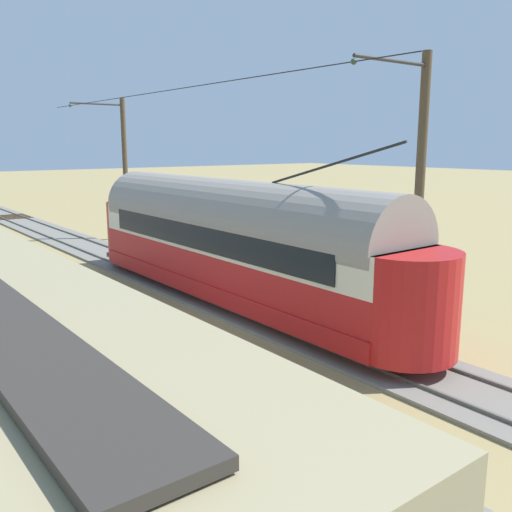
# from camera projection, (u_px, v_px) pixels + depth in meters

# --- Properties ---
(ground_plane) EXTENTS (220.00, 220.00, 0.00)m
(ground_plane) POSITION_uv_depth(u_px,v_px,m) (125.00, 350.00, 14.97)
(ground_plane) COLOR #9E8956
(track_streetcar_siding) EXTENTS (2.80, 80.00, 0.18)m
(track_streetcar_siding) POSITION_uv_depth(u_px,v_px,m) (260.00, 313.00, 18.11)
(track_streetcar_siding) COLOR slate
(track_streetcar_siding) RESTS_ON ground
(track_adjacent_siding) EXTENTS (2.80, 80.00, 0.18)m
(track_adjacent_siding) POSITION_uv_depth(u_px,v_px,m) (120.00, 345.00, 15.20)
(track_adjacent_siding) COLOR slate
(track_adjacent_siding) RESTS_ON ground
(vintage_streetcar) EXTENTS (2.65, 17.11, 5.36)m
(vintage_streetcar) POSITION_uv_depth(u_px,v_px,m) (231.00, 240.00, 18.92)
(vintage_streetcar) COLOR red
(vintage_streetcar) RESTS_ON ground
(catenary_pole_foreground) EXTENTS (3.17, 0.28, 8.00)m
(catenary_pole_foreground) POSITION_uv_depth(u_px,v_px,m) (124.00, 167.00, 31.66)
(catenary_pole_foreground) COLOR #4C3D28
(catenary_pole_foreground) RESTS_ON ground
(catenary_pole_mid_near) EXTENTS (3.17, 0.28, 8.00)m
(catenary_pole_mid_near) POSITION_uv_depth(u_px,v_px,m) (418.00, 189.00, 16.12)
(catenary_pole_mid_near) COLOR #4C3D28
(catenary_pole_mid_near) RESTS_ON ground
(overhead_wire_run) EXTENTS (2.97, 24.01, 0.18)m
(overhead_wire_run) POSITION_uv_depth(u_px,v_px,m) (154.00, 93.00, 22.16)
(overhead_wire_run) COLOR black
(overhead_wire_run) RESTS_ON ground
(switch_stand) EXTENTS (0.50, 0.30, 1.24)m
(switch_stand) POSITION_uv_depth(u_px,v_px,m) (201.00, 257.00, 23.91)
(switch_stand) COLOR black
(switch_stand) RESTS_ON ground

